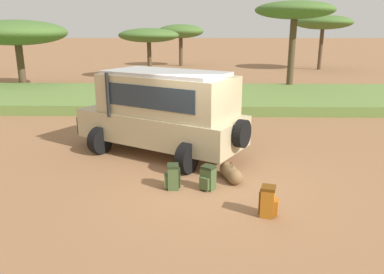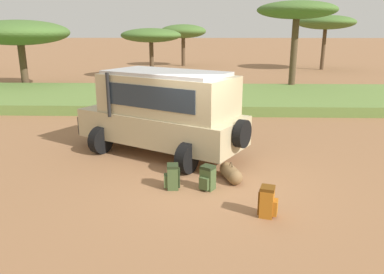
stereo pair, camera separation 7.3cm
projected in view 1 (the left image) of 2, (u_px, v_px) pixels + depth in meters
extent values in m
plane|color=#936642|center=(201.00, 180.00, 9.19)|extent=(320.00, 320.00, 0.00)
cube|color=olive|center=(201.00, 97.00, 19.13)|extent=(120.00, 7.00, 0.44)
cube|color=tan|center=(161.00, 126.00, 11.00)|extent=(5.19, 4.09, 0.84)
cube|color=tan|center=(167.00, 94.00, 10.60)|extent=(4.20, 3.46, 1.10)
cube|color=#232D38|center=(126.00, 92.00, 11.38)|extent=(0.83, 1.38, 0.77)
cube|color=#232D38|center=(147.00, 97.00, 9.85)|extent=(2.57, 1.50, 0.60)
cube|color=#232D38|center=(184.00, 88.00, 11.33)|extent=(2.57, 1.50, 0.60)
cube|color=#B7B7B7|center=(165.00, 73.00, 10.46)|extent=(3.83, 3.19, 0.10)
cube|color=black|center=(98.00, 121.00, 12.33)|extent=(0.95, 1.48, 0.56)
cylinder|color=black|center=(108.00, 95.00, 10.48)|extent=(0.10, 0.10, 1.25)
cylinder|color=black|center=(100.00, 140.00, 11.07)|extent=(0.64, 0.83, 0.80)
cylinder|color=black|center=(141.00, 126.00, 12.67)|extent=(0.64, 0.83, 0.80)
cylinder|color=black|center=(187.00, 158.00, 9.56)|extent=(0.64, 0.83, 0.80)
cylinder|color=black|center=(221.00, 140.00, 11.15)|extent=(0.64, 0.83, 0.80)
cylinder|color=black|center=(242.00, 134.00, 9.66)|extent=(0.56, 0.75, 0.74)
cube|color=#42562D|center=(208.00, 179.00, 8.61)|extent=(0.39, 0.37, 0.51)
cube|color=#42562D|center=(204.00, 184.00, 8.49)|extent=(0.23, 0.19, 0.28)
cube|color=#242F19|center=(208.00, 167.00, 8.53)|extent=(0.38, 0.37, 0.07)
cylinder|color=#242F19|center=(214.00, 177.00, 8.68)|extent=(0.04, 0.04, 0.43)
cylinder|color=#242F19|center=(209.00, 176.00, 8.76)|extent=(0.04, 0.04, 0.43)
cube|color=#B26619|center=(268.00, 203.00, 7.36)|extent=(0.33, 0.36, 0.56)
cube|color=#B26619|center=(276.00, 207.00, 7.33)|extent=(0.14, 0.24, 0.31)
cube|color=#62380E|center=(269.00, 188.00, 7.27)|extent=(0.34, 0.35, 0.07)
cylinder|color=#62380E|center=(261.00, 200.00, 7.46)|extent=(0.04, 0.04, 0.48)
cylinder|color=#62380E|center=(260.00, 203.00, 7.34)|extent=(0.04, 0.04, 0.48)
cube|color=#42562D|center=(173.00, 178.00, 8.64)|extent=(0.27, 0.34, 0.52)
cube|color=#42562D|center=(166.00, 181.00, 8.65)|extent=(0.10, 0.25, 0.29)
cube|color=#242F19|center=(173.00, 166.00, 8.56)|extent=(0.29, 0.33, 0.07)
cylinder|color=#242F19|center=(179.00, 179.00, 8.58)|extent=(0.04, 0.04, 0.44)
cylinder|color=#242F19|center=(179.00, 176.00, 8.72)|extent=(0.04, 0.04, 0.44)
cylinder|color=brown|center=(231.00, 173.00, 9.14)|extent=(0.52, 0.66, 0.36)
sphere|color=brown|center=(227.00, 169.00, 9.41)|extent=(0.35, 0.35, 0.35)
sphere|color=brown|center=(235.00, 177.00, 8.88)|extent=(0.35, 0.35, 0.35)
torus|color=#493721|center=(231.00, 165.00, 9.09)|extent=(0.07, 0.16, 0.16)
cylinder|color=brown|center=(21.00, 67.00, 22.84)|extent=(0.43, 0.43, 2.75)
ellipsoid|color=#476B2D|center=(17.00, 33.00, 22.29)|extent=(5.83, 5.98, 1.48)
cylinder|color=brown|center=(149.00, 60.00, 28.39)|extent=(0.32, 0.32, 2.70)
ellipsoid|color=#476B2D|center=(149.00, 35.00, 27.89)|extent=(4.51, 3.93, 1.04)
cylinder|color=brown|center=(181.00, 52.00, 37.60)|extent=(0.37, 0.37, 2.82)
ellipsoid|color=#476B2D|center=(181.00, 31.00, 37.05)|extent=(4.54, 3.99, 1.34)
cylinder|color=brown|center=(291.00, 56.00, 21.61)|extent=(0.38, 0.38, 4.19)
ellipsoid|color=#476B2D|center=(295.00, 10.00, 20.92)|extent=(4.45, 4.28, 0.99)
cylinder|color=brown|center=(321.00, 49.00, 34.08)|extent=(0.34, 0.34, 3.64)
ellipsoid|color=#476B2D|center=(323.00, 22.00, 33.43)|extent=(5.11, 5.54, 1.24)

